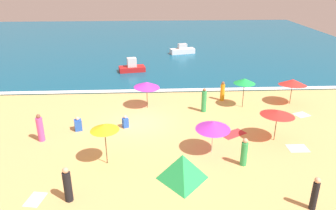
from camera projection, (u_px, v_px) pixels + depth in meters
ground_plane at (140, 123)px, 22.12m from camera, size 60.00×60.00×0.00m
ocean_water at (145, 42)px, 47.99m from camera, size 60.00×44.00×0.10m
wave_breaker_foam at (142, 91)px, 27.91m from camera, size 57.00×0.70×0.01m
beach_umbrella_0 at (147, 85)px, 24.00m from camera, size 2.74×2.74×2.09m
beach_umbrella_1 at (213, 125)px, 17.91m from camera, size 2.16×2.18×1.97m
beach_umbrella_2 at (278, 113)px, 19.25m from camera, size 2.89×2.89×2.03m
beach_umbrella_5 at (104, 127)px, 16.70m from camera, size 2.10×2.10×2.32m
beach_umbrella_6 at (245, 81)px, 24.03m from camera, size 1.94×1.94×2.26m
beach_umbrella_7 at (293, 82)px, 24.76m from camera, size 2.52×2.54×2.08m
beach_tent at (182, 166)px, 15.99m from camera, size 1.95×2.39×1.33m
beachgoer_0 at (78, 125)px, 21.01m from camera, size 0.57×0.57×0.94m
beachgoer_1 at (244, 153)px, 17.06m from camera, size 0.48×0.48×1.59m
beachgoer_3 at (315, 194)px, 13.83m from camera, size 0.40×0.40×1.59m
beachgoer_4 at (223, 92)px, 25.82m from camera, size 0.44×0.44×1.57m
beachgoer_5 at (40, 129)px, 19.55m from camera, size 0.46×0.46×1.74m
beachgoer_6 at (204, 101)px, 23.68m from camera, size 0.46×0.46×1.80m
beachgoer_7 at (68, 185)px, 14.34m from camera, size 0.50×0.50×1.72m
beachgoer_8 at (125, 122)px, 21.42m from camera, size 0.48×0.48×0.85m
beach_towel_0 at (217, 127)px, 21.58m from camera, size 1.55×0.92×0.01m
beach_towel_1 at (298, 148)px, 18.95m from camera, size 1.17×0.96×0.01m
beach_towel_2 at (35, 199)px, 14.69m from camera, size 0.87×1.16×0.01m
beach_towel_3 at (233, 134)px, 20.63m from camera, size 1.84×1.56×0.01m
beach_towel_4 at (302, 115)px, 23.43m from camera, size 1.27×1.19×0.01m
small_boat_0 at (182, 50)px, 40.56m from camera, size 3.20×1.81×1.21m
small_boat_1 at (132, 67)px, 33.22m from camera, size 2.79×1.76×1.39m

